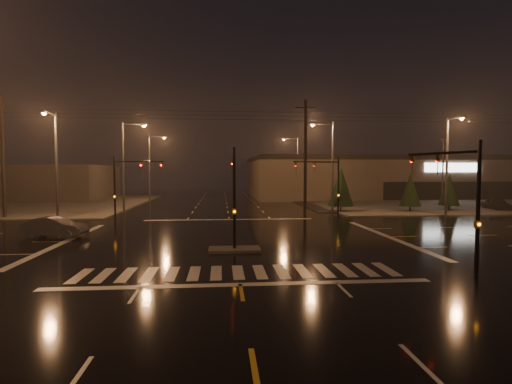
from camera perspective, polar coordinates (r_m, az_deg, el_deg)
ground at (r=27.45m, az=-3.37°, el=-6.72°), size 140.00×140.00×0.00m
sidewalk_ne at (r=64.97m, az=23.28°, el=-1.28°), size 36.00×36.00×0.12m
sidewalk_nw at (r=64.27m, az=-32.06°, el=-1.54°), size 36.00×36.00×0.12m
median_island at (r=23.50m, az=-3.09°, el=-8.19°), size 3.00×1.60×0.15m
crosswalk at (r=18.64m, az=-2.57°, el=-11.38°), size 15.00×2.60×0.01m
stop_bar_near at (r=16.72m, az=-2.27°, el=-13.08°), size 16.00×0.50×0.01m
stop_bar_far at (r=38.33m, az=-3.84°, el=-3.94°), size 16.00×0.50×0.01m
parking_lot at (r=65.80m, az=27.94°, el=-1.35°), size 50.00×24.00×0.08m
retail_building at (r=81.32m, az=21.10°, el=2.24°), size 60.20×28.30×7.20m
commercial_block at (r=77.09m, az=-31.38°, el=1.20°), size 30.00×18.00×5.60m
signal_mast_median at (r=24.00m, az=-3.19°, el=0.89°), size 0.25×4.59×6.00m
signal_mast_ne at (r=38.58m, az=10.42°, el=1.70°), size 4.84×1.86×6.00m
signal_mast_nw at (r=38.20m, az=-18.23°, el=1.59°), size 4.84×1.86×6.00m
signal_mast_se at (r=20.51m, az=27.39°, el=0.08°), size 1.55×3.87×6.00m
streetlight_1 at (r=46.25m, az=-18.08°, el=4.30°), size 2.77×0.32×10.00m
streetlight_2 at (r=61.94m, az=-14.73°, el=3.98°), size 2.77×0.32×10.00m
streetlight_3 at (r=44.69m, az=10.53°, el=4.45°), size 2.77×0.32×10.00m
streetlight_4 at (r=64.18m, az=5.74°, el=4.03°), size 2.77×0.32×10.00m
streetlight_5 at (r=41.17m, az=-26.81°, el=4.31°), size 0.32×2.77×10.00m
streetlight_6 at (r=44.51m, az=25.83°, el=4.21°), size 0.32×2.77×10.00m
utility_pole_0 at (r=46.24m, az=-32.45°, el=4.39°), size 2.20×0.32×12.00m
utility_pole_1 at (r=42.00m, az=7.06°, el=5.02°), size 2.20×0.32×12.00m
conifer_0 at (r=46.13m, az=12.03°, el=0.80°), size 2.83×2.83×5.13m
conifer_1 at (r=48.11m, az=21.19°, el=0.28°), size 2.33×2.33×4.34m
conifer_2 at (r=51.06m, az=25.88°, el=0.33°), size 2.34×2.34×4.36m
car_parked at (r=55.54m, az=31.16°, el=-1.44°), size 2.18×4.57×1.51m
car_crossing at (r=31.52m, az=-26.77°, el=-4.47°), size 4.52×2.15×1.43m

